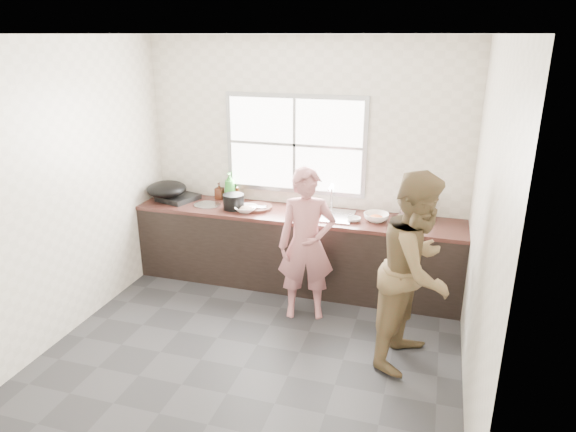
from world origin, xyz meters
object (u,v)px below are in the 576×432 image
(woman, at_px, (306,249))
(glass_jar, at_px, (233,196))
(bowl_mince, at_px, (246,209))
(bowl_held, at_px, (354,219))
(burner, at_px, (178,198))
(black_pot, at_px, (234,202))
(person_side, at_px, (417,270))
(dish_rack, at_px, (420,206))
(plate_food, at_px, (232,199))
(pot_lid_left, at_px, (205,205))
(bottle_green, at_px, (230,186))
(bottle_brown_tall, at_px, (219,191))
(cutting_board, at_px, (256,207))
(pot_lid_right, at_px, (209,205))
(bottle_brown_short, at_px, (238,195))
(wok, at_px, (167,189))
(bowl_crabs, at_px, (376,218))

(woman, distance_m, glass_jar, 1.42)
(bowl_mince, relative_size, bowl_held, 1.38)
(burner, bearing_deg, black_pot, -8.60)
(person_side, xyz_separation_m, dish_rack, (-0.06, 1.29, 0.15))
(plate_food, relative_size, pot_lid_left, 0.84)
(bottle_green, height_order, bottle_brown_tall, bottle_green)
(cutting_board, xyz_separation_m, pot_lid_right, (-0.56, -0.04, -0.01))
(woman, height_order, bowl_mince, woman)
(bowl_mince, distance_m, bottle_brown_short, 0.38)
(cutting_board, height_order, bowl_held, bowl_held)
(woman, xyz_separation_m, bottle_brown_short, (-1.04, 0.81, 0.23))
(glass_jar, bearing_deg, bowl_held, -12.23)
(person_side, distance_m, bowl_held, 1.20)
(cutting_board, relative_size, dish_rack, 1.00)
(pot_lid_left, bearing_deg, burner, 167.69)
(bowl_mince, height_order, black_pot, black_pot)
(person_side, bearing_deg, bottle_green, 77.15)
(pot_lid_right, bearing_deg, woman, -23.75)
(bowl_mince, xyz_separation_m, pot_lid_right, (-0.48, 0.07, -0.02))
(woman, relative_size, plate_food, 6.54)
(bowl_mince, distance_m, pot_lid_right, 0.49)
(plate_food, distance_m, glass_jar, 0.04)
(person_side, bearing_deg, woman, 84.59)
(bowl_held, bearing_deg, person_side, -54.70)
(person_side, bearing_deg, burner, 85.84)
(bottle_green, height_order, burner, bottle_green)
(person_side, relative_size, black_pot, 7.29)
(bottle_brown_tall, relative_size, pot_lid_left, 0.69)
(person_side, distance_m, bottle_green, 2.58)
(glass_jar, distance_m, pot_lid_right, 0.34)
(wok, relative_size, dish_rack, 1.29)
(bowl_mince, relative_size, black_pot, 1.05)
(woman, relative_size, black_pot, 6.15)
(wok, bearing_deg, bottle_green, 20.86)
(wok, xyz_separation_m, pot_lid_right, (0.53, -0.02, -0.14))
(bowl_crabs, xyz_separation_m, black_pot, (-1.57, -0.06, 0.05))
(bottle_brown_short, xyz_separation_m, glass_jar, (-0.07, 0.04, -0.03))
(bowl_crabs, relative_size, plate_food, 0.96)
(bottle_brown_short, xyz_separation_m, dish_rack, (2.05, 0.03, 0.05))
(person_side, relative_size, burner, 4.38)
(bottle_brown_short, relative_size, wok, 0.35)
(glass_jar, bearing_deg, wok, -160.21)
(cutting_board, bearing_deg, pot_lid_left, -176.48)
(wok, distance_m, dish_rack, 2.86)
(bottle_brown_tall, relative_size, bottle_brown_short, 1.10)
(person_side, xyz_separation_m, pot_lid_right, (-2.37, 1.02, 0.02))
(burner, bearing_deg, cutting_board, -2.71)
(bowl_held, height_order, pot_lid_left, bowl_held)
(bottle_brown_tall, distance_m, glass_jar, 0.18)
(bowl_mince, bearing_deg, dish_rack, 10.21)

